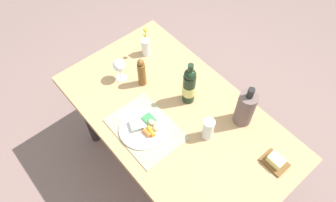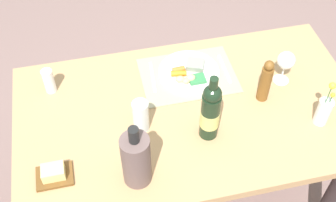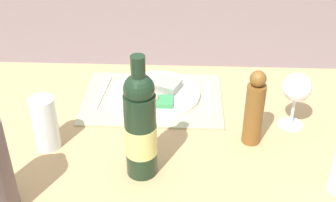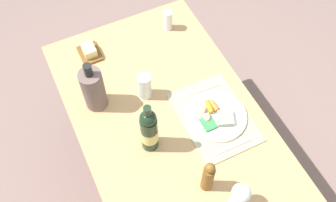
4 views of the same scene
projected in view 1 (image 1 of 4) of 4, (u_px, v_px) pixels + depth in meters
name	position (u px, v px, depth m)	size (l,w,h in m)	color
ground_plane	(174.00, 168.00, 2.46)	(8.00, 8.00, 0.00)	#836560
dining_table	(175.00, 125.00, 1.93)	(1.41, 0.81, 0.75)	tan
placemat	(145.00, 129.00, 1.79)	(0.40, 0.29, 0.01)	tan
dinner_plate	(144.00, 128.00, 1.78)	(0.26, 0.26, 0.04)	white
fork	(128.00, 109.00, 1.85)	(0.01, 0.18, 0.01)	silver
knife	(160.00, 150.00, 1.71)	(0.01, 0.18, 0.01)	silver
cooler_bottle	(245.00, 108.00, 1.73)	(0.10, 0.10, 0.28)	#69534F
butter_dish	(275.00, 161.00, 1.66)	(0.13, 0.10, 0.06)	brown
wine_bottle	(189.00, 86.00, 1.80)	(0.07, 0.07, 0.30)	black
water_tumbler	(208.00, 130.00, 1.72)	(0.06, 0.06, 0.14)	silver
wine_glass	(119.00, 66.00, 1.91)	(0.08, 0.08, 0.16)	white
flower_vase	(146.00, 46.00, 2.06)	(0.06, 0.06, 0.22)	silver
pepper_mill	(142.00, 72.00, 1.90)	(0.05, 0.05, 0.20)	brown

